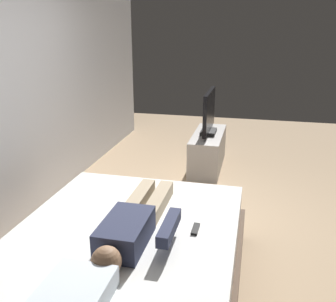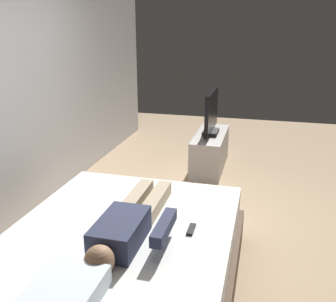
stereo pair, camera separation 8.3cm
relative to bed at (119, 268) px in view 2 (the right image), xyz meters
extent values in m
plane|color=tan|center=(0.90, -0.36, -0.26)|extent=(10.00, 10.00, 0.00)
cube|color=silver|center=(1.30, 1.45, 1.14)|extent=(6.40, 0.10, 2.80)
cube|color=brown|center=(0.00, 0.00, -0.11)|extent=(2.10, 1.64, 0.30)
cube|color=white|center=(0.00, 0.00, 0.16)|extent=(2.02, 1.56, 0.24)
cube|color=white|center=(-0.73, 0.00, 0.34)|extent=(0.48, 0.34, 0.12)
cube|color=#2D334C|center=(-0.10, -0.07, 0.37)|extent=(0.48, 0.28, 0.18)
sphere|color=#936B4C|center=(-0.43, -0.07, 0.37)|extent=(0.18, 0.18, 0.18)
cube|color=tan|center=(0.44, -0.15, 0.33)|extent=(0.60, 0.11, 0.11)
cube|color=tan|center=(0.44, 0.01, 0.33)|extent=(0.60, 0.11, 0.11)
cube|color=#2D334C|center=(-0.04, -0.35, 0.41)|extent=(0.40, 0.08, 0.08)
cube|color=black|center=(0.18, -0.49, 0.28)|extent=(0.15, 0.04, 0.02)
cube|color=#B7B2AD|center=(2.82, -0.24, -0.01)|extent=(1.10, 0.40, 0.50)
cube|color=black|center=(2.82, -0.24, 0.26)|extent=(0.32, 0.20, 0.05)
cube|color=black|center=(2.82, -0.24, 0.56)|extent=(0.88, 0.05, 0.54)
camera|label=1|loc=(-2.12, -0.83, 1.65)|focal=39.82mm
camera|label=2|loc=(-2.10, -0.91, 1.65)|focal=39.82mm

